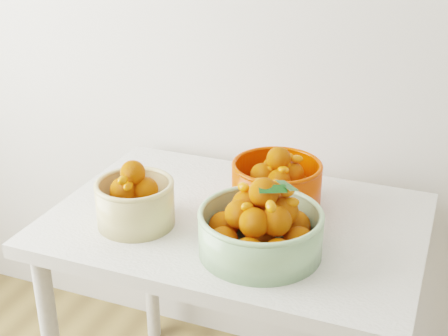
{
  "coord_description": "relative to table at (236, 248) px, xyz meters",
  "views": [
    {
      "loc": [
        0.14,
        0.2,
        1.57
      ],
      "look_at": [
        -0.39,
        1.54,
        0.92
      ],
      "focal_mm": 50.0,
      "sensor_mm": 36.0,
      "label": 1
    }
  ],
  "objects": [
    {
      "name": "bowl_cream",
      "position": [
        -0.24,
        -0.13,
        0.16
      ],
      "size": [
        0.24,
        0.24,
        0.18
      ],
      "rotation": [
        0.0,
        0.0,
        0.16
      ],
      "color": "tan",
      "rests_on": "table"
    },
    {
      "name": "table",
      "position": [
        0.0,
        0.0,
        0.0
      ],
      "size": [
        1.0,
        0.7,
        0.75
      ],
      "color": "silver",
      "rests_on": "ground"
    },
    {
      "name": "bowl_green",
      "position": [
        0.12,
        -0.14,
        0.16
      ],
      "size": [
        0.39,
        0.39,
        0.2
      ],
      "rotation": [
        0.0,
        0.0,
        0.37
      ],
      "color": "#8DB581",
      "rests_on": "table"
    },
    {
      "name": "bowl_orange",
      "position": [
        0.08,
        0.1,
        0.17
      ],
      "size": [
        0.28,
        0.28,
        0.18
      ],
      "rotation": [
        0.0,
        0.0,
        -0.11
      ],
      "color": "red",
      "rests_on": "table"
    }
  ]
}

